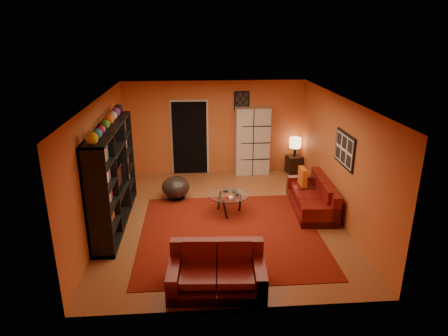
{
  "coord_description": "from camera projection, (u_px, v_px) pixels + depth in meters",
  "views": [
    {
      "loc": [
        -0.57,
        -7.86,
        3.96
      ],
      "look_at": [
        0.04,
        0.1,
        1.13
      ],
      "focal_mm": 32.0,
      "sensor_mm": 36.0,
      "label": 1
    }
  ],
  "objects": [
    {
      "name": "bowl_chair",
      "position": [
        176.0,
        187.0,
        9.64
      ],
      "size": [
        0.68,
        0.68,
        0.56
      ],
      "color": "black",
      "rests_on": "floor"
    },
    {
      "name": "entertainment_unit",
      "position": [
        113.0,
        176.0,
        8.24
      ],
      "size": [
        0.45,
        3.0,
        2.1
      ],
      "primitive_type": "cube",
      "color": "black",
      "rests_on": "floor"
    },
    {
      "name": "doorway",
      "position": [
        190.0,
        138.0,
        11.15
      ],
      "size": [
        0.95,
        0.1,
        2.04
      ],
      "primitive_type": "cube",
      "color": "black",
      "rests_on": "floor"
    },
    {
      "name": "floor",
      "position": [
        222.0,
        218.0,
        8.76
      ],
      "size": [
        6.0,
        6.0,
        0.0
      ],
      "primitive_type": "plane",
      "color": "brown",
      "rests_on": "ground"
    },
    {
      "name": "rug",
      "position": [
        230.0,
        233.0,
        8.1
      ],
      "size": [
        3.6,
        3.6,
        0.01
      ],
      "primitive_type": "cube",
      "color": "#5B110A",
      "rests_on": "floor"
    },
    {
      "name": "sofa",
      "position": [
        315.0,
        197.0,
        9.09
      ],
      "size": [
        0.93,
        2.02,
        0.85
      ],
      "rotation": [
        0.0,
        0.0,
        -0.06
      ],
      "color": "#540B0B",
      "rests_on": "rug"
    },
    {
      "name": "coffee_table",
      "position": [
        228.0,
        197.0,
        8.83
      ],
      "size": [
        0.9,
        0.9,
        0.45
      ],
      "rotation": [
        0.0,
        0.0,
        0.19
      ],
      "color": "silver",
      "rests_on": "floor"
    },
    {
      "name": "side_table",
      "position": [
        294.0,
        164.0,
        11.38
      ],
      "size": [
        0.47,
        0.47,
        0.5
      ],
      "primitive_type": "cube",
      "rotation": [
        0.0,
        0.0,
        0.2
      ],
      "color": "black",
      "rests_on": "floor"
    },
    {
      "name": "wall_right",
      "position": [
        339.0,
        159.0,
        8.5
      ],
      "size": [
        0.0,
        6.0,
        6.0
      ],
      "primitive_type": "plane",
      "rotation": [
        1.57,
        0.0,
        -1.57
      ],
      "color": "#C05B2A",
      "rests_on": "floor"
    },
    {
      "name": "tv",
      "position": [
        116.0,
        178.0,
        8.28
      ],
      "size": [
        0.94,
        0.12,
        0.54
      ],
      "primitive_type": "imported",
      "rotation": [
        0.0,
        0.0,
        1.57
      ],
      "color": "black",
      "rests_on": "entertainment_unit"
    },
    {
      "name": "storage_cabinet",
      "position": [
        252.0,
        141.0,
        11.15
      ],
      "size": [
        0.96,
        0.45,
        1.89
      ],
      "primitive_type": "cube",
      "rotation": [
        0.0,
        0.0,
        0.03
      ],
      "color": "beige",
      "rests_on": "floor"
    },
    {
      "name": "throw_pillow",
      "position": [
        303.0,
        177.0,
        9.39
      ],
      "size": [
        0.12,
        0.42,
        0.42
      ],
      "primitive_type": "cube",
      "color": "#CF5D17",
      "rests_on": "sofa"
    },
    {
      "name": "wall_left",
      "position": [
        100.0,
        165.0,
        8.14
      ],
      "size": [
        0.0,
        6.0,
        6.0
      ],
      "primitive_type": "plane",
      "rotation": [
        1.57,
        0.0,
        1.57
      ],
      "color": "#C05B2A",
      "rests_on": "floor"
    },
    {
      "name": "ceiling",
      "position": [
        222.0,
        100.0,
        7.89
      ],
      "size": [
        6.0,
        6.0,
        0.0
      ],
      "primitive_type": "plane",
      "rotation": [
        3.14,
        0.0,
        0.0
      ],
      "color": "white",
      "rests_on": "wall_back"
    },
    {
      "name": "table_lamp",
      "position": [
        295.0,
        143.0,
        11.17
      ],
      "size": [
        0.32,
        0.32,
        0.54
      ],
      "color": "black",
      "rests_on": "side_table"
    },
    {
      "name": "loveseat",
      "position": [
        217.0,
        271.0,
        6.37
      ],
      "size": [
        1.58,
        1.01,
        0.85
      ],
      "rotation": [
        0.0,
        0.0,
        1.51
      ],
      "color": "#540B0B",
      "rests_on": "rug"
    },
    {
      "name": "wall_art_back",
      "position": [
        242.0,
        101.0,
        10.92
      ],
      "size": [
        0.42,
        0.03,
        0.52
      ],
      "primitive_type": "cube",
      "color": "black",
      "rests_on": "wall_back"
    },
    {
      "name": "wall_front",
      "position": [
        238.0,
        231.0,
        5.5
      ],
      "size": [
        6.0,
        0.0,
        6.0
      ],
      "primitive_type": "plane",
      "rotation": [
        -1.57,
        0.0,
        0.0
      ],
      "color": "#C05B2A",
      "rests_on": "floor"
    },
    {
      "name": "wall_art_right",
      "position": [
        345.0,
        150.0,
        8.12
      ],
      "size": [
        0.03,
        1.0,
        0.7
      ],
      "primitive_type": "cube",
      "color": "black",
      "rests_on": "wall_right"
    },
    {
      "name": "wall_back",
      "position": [
        215.0,
        128.0,
        11.14
      ],
      "size": [
        6.0,
        0.0,
        6.0
      ],
      "primitive_type": "plane",
      "rotation": [
        1.57,
        0.0,
        0.0
      ],
      "color": "#C05B2A",
      "rests_on": "floor"
    }
  ]
}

